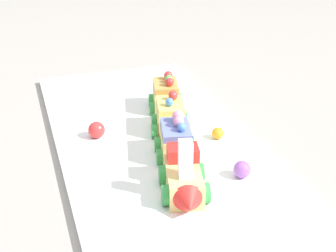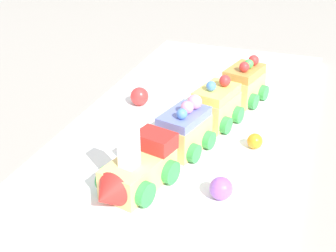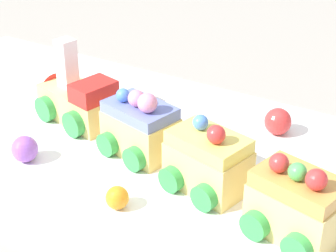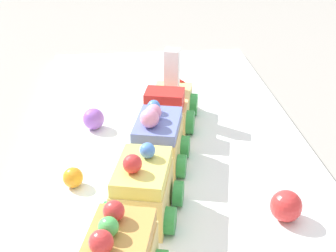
{
  "view_description": "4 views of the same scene",
  "coord_description": "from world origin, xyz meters",
  "views": [
    {
      "loc": [
        0.67,
        -0.22,
        0.41
      ],
      "look_at": [
        0.03,
        0.0,
        0.07
      ],
      "focal_mm": 50.0,
      "sensor_mm": 36.0,
      "label": 1
    },
    {
      "loc": [
        0.56,
        0.18,
        0.35
      ],
      "look_at": [
        0.04,
        -0.0,
        0.05
      ],
      "focal_mm": 50.0,
      "sensor_mm": 36.0,
      "label": 2
    },
    {
      "loc": [
        -0.26,
        0.44,
        0.33
      ],
      "look_at": [
        -0.01,
        0.02,
        0.06
      ],
      "focal_mm": 60.0,
      "sensor_mm": 36.0,
      "label": 3
    },
    {
      "loc": [
        -0.42,
        0.05,
        0.3
      ],
      "look_at": [
        0.02,
        0.0,
        0.06
      ],
      "focal_mm": 50.0,
      "sensor_mm": 36.0,
      "label": 4
    }
  ],
  "objects": [
    {
      "name": "ground_plane",
      "position": [
        0.0,
        0.0,
        0.0
      ],
      "size": [
        10.0,
        10.0,
        0.0
      ],
      "primitive_type": "plane",
      "color": "gray"
    },
    {
      "name": "display_board",
      "position": [
        0.0,
        0.0,
        0.01
      ],
      "size": [
        0.83,
        0.34,
        0.01
      ],
      "primitive_type": "cube",
      "color": "white",
      "rests_on": "ground_plane"
    },
    {
      "name": "cake_train_locomotive",
      "position": [
        0.14,
        -0.01,
        0.04
      ],
      "size": [
        0.13,
        0.09,
        0.09
      ],
      "rotation": [
        0.0,
        0.0,
        -0.23
      ],
      "color": "#E5C675",
      "rests_on": "display_board"
    },
    {
      "name": "cake_car_blueberry",
      "position": [
        0.03,
        0.01,
        0.04
      ],
      "size": [
        0.08,
        0.08,
        0.08
      ],
      "rotation": [
        0.0,
        0.0,
        -0.23
      ],
      "color": "#E5C675",
      "rests_on": "display_board"
    },
    {
      "name": "cake_car_lemon",
      "position": [
        -0.06,
        0.04,
        0.04
      ],
      "size": [
        0.08,
        0.08,
        0.07
      ],
      "rotation": [
        0.0,
        0.0,
        -0.23
      ],
      "color": "#E5C675",
      "rests_on": "display_board"
    },
    {
      "name": "cake_car_caramel",
      "position": [
        -0.16,
        0.06,
        0.04
      ],
      "size": [
        0.08,
        0.08,
        0.08
      ],
      "rotation": [
        0.0,
        0.0,
        -0.23
      ],
      "color": "#E5C675",
      "rests_on": "display_board"
    },
    {
      "name": "gumball_purple",
      "position": [
        0.12,
        0.09,
        0.03
      ],
      "size": [
        0.03,
        0.03,
        0.03
      ],
      "primitive_type": "sphere",
      "color": "#9956C6",
      "rests_on": "display_board"
    },
    {
      "name": "gumball_orange",
      "position": [
        -0.01,
        0.11,
        0.02
      ],
      "size": [
        0.02,
        0.02,
        0.02
      ],
      "primitive_type": "sphere",
      "color": "orange",
      "rests_on": "display_board"
    },
    {
      "name": "gumball_red",
      "position": [
        -0.08,
        -0.1,
        0.03
      ],
      "size": [
        0.03,
        0.03,
        0.03
      ],
      "primitive_type": "sphere",
      "color": "red",
      "rests_on": "display_board"
    }
  ]
}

